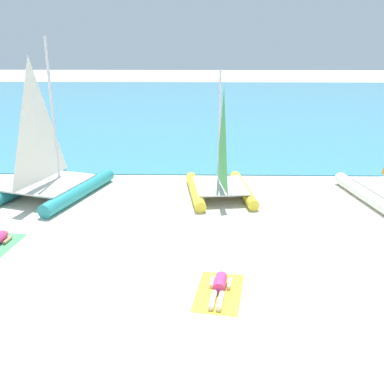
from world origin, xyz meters
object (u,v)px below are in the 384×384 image
at_px(sailboat_yellow, 220,179).
at_px(sunbather_right, 219,287).
at_px(sailboat_teal, 50,174).
at_px(towel_right, 219,292).

relative_size(sailboat_yellow, sunbather_right, 3.04).
height_order(sailboat_teal, towel_right, sailboat_teal).
xyz_separation_m(towel_right, sunbather_right, (0.01, 0.07, 0.13)).
bearing_deg(towel_right, sailboat_teal, 132.29).
distance_m(sailboat_teal, towel_right, 9.43).
relative_size(sailboat_teal, sunbather_right, 3.80).
bearing_deg(sailboat_teal, sailboat_yellow, 18.30).
bearing_deg(sailboat_yellow, sunbather_right, -99.02).
relative_size(sailboat_yellow, towel_right, 2.51).
bearing_deg(sunbather_right, sailboat_teal, 141.83).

